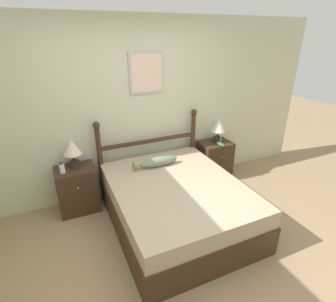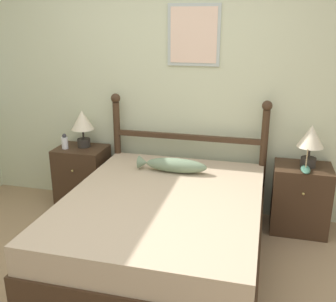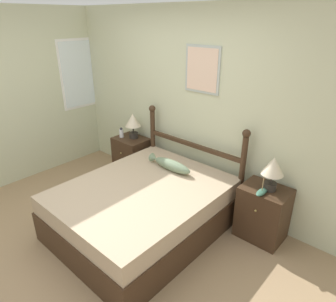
% 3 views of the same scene
% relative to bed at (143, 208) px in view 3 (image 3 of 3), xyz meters
% --- Properties ---
extents(ground_plane, '(16.00, 16.00, 0.00)m').
position_rel_bed_xyz_m(ground_plane, '(-0.24, -0.64, -0.29)').
color(ground_plane, '#9E7F5B').
extents(wall_back, '(6.40, 0.08, 2.55)m').
position_rel_bed_xyz_m(wall_back, '(-0.24, 1.09, 0.99)').
color(wall_back, beige).
rests_on(wall_back, ground_plane).
extents(bed, '(1.58, 1.96, 0.59)m').
position_rel_bed_xyz_m(bed, '(0.00, 0.00, 0.00)').
color(bed, '#3D2819').
rests_on(bed, ground_plane).
extents(headboard, '(1.60, 0.10, 1.22)m').
position_rel_bed_xyz_m(headboard, '(-0.00, 0.94, 0.40)').
color(headboard, '#3D2819').
rests_on(headboard, ground_plane).
extents(nightstand_left, '(0.52, 0.43, 0.65)m').
position_rel_bed_xyz_m(nightstand_left, '(-1.12, 0.83, 0.03)').
color(nightstand_left, '#3D2819').
rests_on(nightstand_left, ground_plane).
extents(nightstand_right, '(0.52, 0.43, 0.65)m').
position_rel_bed_xyz_m(nightstand_right, '(1.12, 0.83, 0.03)').
color(nightstand_right, '#3D2819').
rests_on(nightstand_right, ground_plane).
extents(table_lamp_left, '(0.24, 0.24, 0.39)m').
position_rel_bed_xyz_m(table_lamp_left, '(-1.11, 0.87, 0.62)').
color(table_lamp_left, '#2D2823').
rests_on(table_lamp_left, nightstand_left).
extents(table_lamp_right, '(0.24, 0.24, 0.39)m').
position_rel_bed_xyz_m(table_lamp_right, '(1.16, 0.83, 0.62)').
color(table_lamp_right, '#2D2823').
rests_on(table_lamp_right, nightstand_right).
extents(bottle, '(0.07, 0.07, 0.16)m').
position_rel_bed_xyz_m(bottle, '(-1.27, 0.76, 0.43)').
color(bottle, white).
rests_on(bottle, nightstand_left).
extents(model_boat, '(0.08, 0.21, 0.21)m').
position_rel_bed_xyz_m(model_boat, '(1.13, 0.70, 0.38)').
color(model_boat, '#386651').
rests_on(model_boat, nightstand_right).
extents(fish_pillow, '(0.65, 0.15, 0.13)m').
position_rel_bed_xyz_m(fish_pillow, '(-0.05, 0.55, 0.36)').
color(fish_pillow, gray).
rests_on(fish_pillow, bed).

